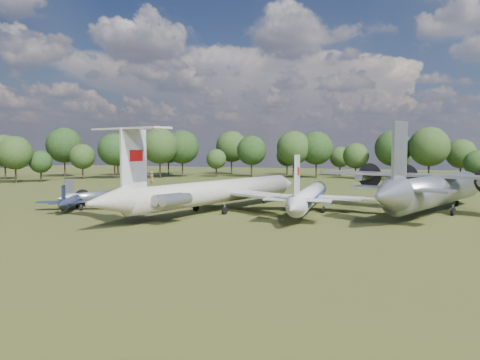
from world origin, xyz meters
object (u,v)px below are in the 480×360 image
(il62_airliner, at_px, (218,196))
(small_prop_northwest, at_px, (96,198))
(an12_transport, at_px, (436,194))
(person_on_il62, at_px, (152,179))
(small_prop_west, at_px, (72,203))
(tu104_jet, at_px, (309,200))

(il62_airliner, bearing_deg, small_prop_northwest, -163.46)
(an12_transport, bearing_deg, il62_airliner, -142.18)
(small_prop_northwest, bearing_deg, person_on_il62, -21.40)
(an12_transport, distance_m, small_prop_west, 55.98)
(il62_airliner, relative_size, small_prop_west, 3.29)
(an12_transport, distance_m, person_on_il62, 42.12)
(tu104_jet, xyz_separation_m, person_on_il62, (-17.64, -16.99, 3.89))
(il62_airliner, bearing_deg, tu104_jet, 35.54)
(tu104_jet, bearing_deg, small_prop_northwest, -177.77)
(an12_transport, relative_size, small_prop_west, 2.91)
(tu104_jet, relative_size, person_on_il62, 19.66)
(small_prop_northwest, relative_size, person_on_il62, 8.51)
(il62_airliner, relative_size, person_on_il62, 25.50)
(il62_airliner, xyz_separation_m, tu104_jet, (13.42, 4.18, -0.52))
(tu104_jet, relative_size, small_prop_west, 2.53)
(small_prop_west, bearing_deg, person_on_il62, -44.39)
(tu104_jet, bearing_deg, person_on_il62, -139.40)
(il62_airliner, height_order, an12_transport, an12_transport)
(il62_airliner, bearing_deg, small_prop_west, -146.40)
(tu104_jet, distance_m, an12_transport, 18.98)
(small_prop_west, relative_size, person_on_il62, 7.76)
(tu104_jet, height_order, an12_transport, an12_transport)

